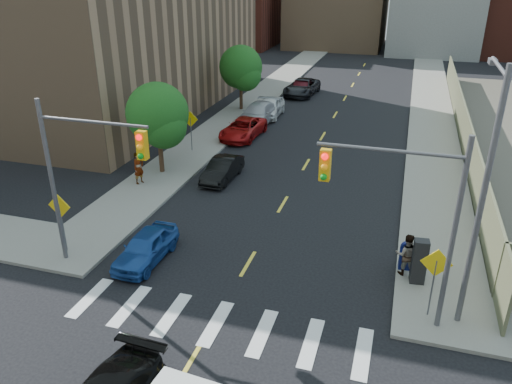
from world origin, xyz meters
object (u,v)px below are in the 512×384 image
Objects in this scene: payphone at (419,261)px; pedestrian_west at (139,168)px; parked_car_white at (270,107)px; parked_car_blue at (146,247)px; pedestrian_east at (406,254)px; parked_car_black at (222,169)px; parked_car_grey at (302,87)px; mailbox at (406,256)px; parked_car_silver at (258,114)px; parked_car_maroon at (302,88)px; parked_car_red at (243,129)px.

pedestrian_west is (-15.19, 5.54, -0.01)m from payphone.
pedestrian_west is at bearing -103.18° from parked_car_white.
parked_car_blue is 2.08× the size of pedestrian_west.
parked_car_black is at bearing -39.41° from pedestrian_east.
parked_car_white is 2.61× the size of pedestrian_east.
parked_car_grey is 30.97m from pedestrian_east.
parked_car_white is 8.19m from parked_car_grey.
pedestrian_west is at bearing 158.77° from mailbox.
parked_car_silver is 2.92× the size of payphone.
mailbox is at bearing -62.53° from parked_car_white.
parked_car_white is at bearing 112.94° from payphone.
mailbox is at bearing 13.83° from parked_car_blue.
parked_car_white reaches higher than parked_car_maroon.
parked_car_blue is at bearing 5.74° from pedestrian_east.
parked_car_black is at bearing 91.18° from parked_car_blue.
parked_car_maroon is (0.95, 8.02, -0.11)m from parked_car_white.
parked_car_blue is at bearing -85.74° from parked_car_grey.
parked_car_silver is at bearing 98.75° from parked_car_black.
parked_car_white is at bearing 96.27° from parked_car_black.
mailbox is (11.45, -20.57, -0.06)m from parked_car_white.
pedestrian_east is at bearing -65.92° from parked_car_grey.
parked_car_grey is 3.01× the size of pedestrian_west.
parked_car_white reaches higher than parked_car_blue.
parked_car_silver is at bearing -99.22° from parked_car_maroon.
parked_car_white is (-0.95, 13.72, 0.15)m from parked_car_black.
parked_car_white is at bearing 115.47° from mailbox.
parked_car_red is 1.07× the size of parked_car_white.
parked_car_red is 3.78m from parked_car_silver.
pedestrian_west is 1.03× the size of pedestrian_east.
pedestrian_west reaches higher than parked_car_silver.
parked_car_maroon is 0.14m from parked_car_grey.
payphone reaches higher than parked_car_red.
parked_car_red reaches higher than mailbox.
mailbox is (11.80, -14.60, 0.05)m from parked_car_red.
parked_car_red is 14.06m from parked_car_maroon.
parked_car_grey reaches higher than parked_car_black.
parked_car_silver is at bearing 93.37° from parked_car_red.
parked_car_red is (-1.30, 16.96, 0.04)m from parked_car_blue.
parked_car_grey is at bearing 92.31° from parked_car_black.
parked_car_grey is (0.95, 8.14, -0.02)m from parked_car_white.
parked_car_maroon is (1.30, 10.21, -0.11)m from parked_car_silver.
parked_car_maroon is 30.86m from pedestrian_east.
parked_car_black is 0.94× the size of parked_car_maroon.
parked_car_black is 2.17× the size of pedestrian_east.
pedestrian_west is (-14.70, 4.66, 0.33)m from mailbox.
parked_car_silver is 1.31× the size of parked_car_maroon.
parked_car_maroon is at bearing -85.74° from parked_car_grey.
pedestrian_east is (14.70, -5.09, -0.03)m from pedestrian_west.
parked_car_silver is at bearing -62.60° from pedestrian_east.
pedestrian_west is (-4.20, -2.19, 0.43)m from parked_car_black.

